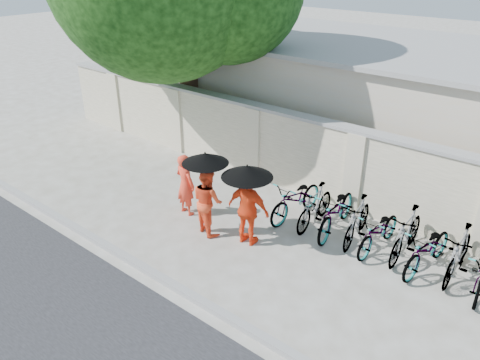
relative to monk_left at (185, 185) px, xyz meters
The scene contains 17 objects.
ground 1.37m from the monk_left, 24.58° to the right, with size 80.00×80.00×0.00m, color beige.
kerb 2.50m from the monk_left, 64.65° to the right, with size 40.00×0.16×0.12m, color gray.
compound_wall 3.41m from the monk_left, 53.39° to the left, with size 20.00×0.30×2.00m, color #EFE2C6.
building_behind 7.25m from the monk_left, 65.12° to the left, with size 14.00×6.00×3.20m, color #BDB7AD.
monk_left is the anchor object (origin of this frame).
monk_center 1.00m from the monk_left, 15.51° to the right, with size 0.76×0.59×1.56m, color #FF4D24.
parasol_center 1.52m from the monk_left, 18.92° to the right, with size 1.00×1.00×1.08m.
monk_right 1.96m from the monk_left, ahead, with size 0.98×0.41×1.67m, color #FF4518.
parasol_right 2.22m from the monk_left, ahead, with size 1.07×1.07×0.94m.
bike_0 2.65m from the monk_left, 34.72° to the left, with size 0.64×1.84×0.97m, color gray.
bike_1 3.08m from the monk_left, 28.72° to the left, with size 0.46×1.64×0.98m, color gray.
bike_2 3.57m from the monk_left, 25.80° to the left, with size 0.68×1.96×1.03m, color gray.
bike_3 4.03m from the monk_left, 21.99° to the left, with size 0.47×1.65×0.99m, color gray.
bike_4 4.51m from the monk_left, 19.14° to the left, with size 0.58×1.67×0.88m, color gray.
bike_5 5.04m from the monk_left, 18.65° to the left, with size 0.50×1.76×1.06m, color gray.
bike_6 5.49m from the monk_left, 15.09° to the left, with size 0.62×1.77×0.93m, color gray.
bike_7 6.04m from the monk_left, 15.25° to the left, with size 0.49×1.73×1.04m, color gray.
Camera 1 is at (6.20, -6.36, 5.81)m, focal length 35.00 mm.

